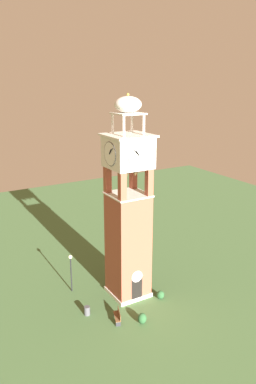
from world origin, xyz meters
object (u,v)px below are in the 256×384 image
(park_bench, at_px, (118,316))
(trash_bin, at_px, (87,311))
(lamp_post, at_px, (71,266))
(clock_tower, at_px, (128,218))

(park_bench, bearing_deg, trash_bin, 131.83)
(park_bench, distance_m, lamp_post, 6.91)
(park_bench, relative_size, trash_bin, 2.06)
(park_bench, xyz_separation_m, lamp_post, (-1.57, 6.37, 2.16))
(lamp_post, distance_m, trash_bin, 4.82)
(clock_tower, xyz_separation_m, trash_bin, (-4.83, -1.20, -7.30))
(clock_tower, height_order, trash_bin, clock_tower)
(lamp_post, height_order, trash_bin, lamp_post)
(clock_tower, bearing_deg, lamp_post, 145.90)
(clock_tower, relative_size, trash_bin, 23.25)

